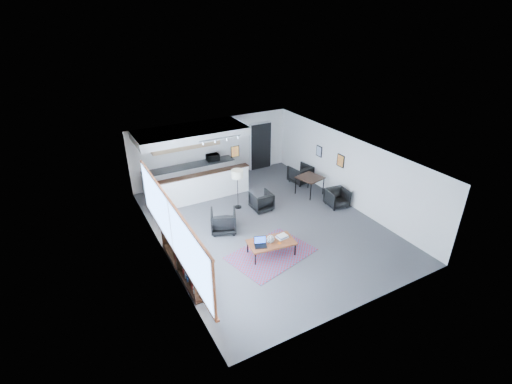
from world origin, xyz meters
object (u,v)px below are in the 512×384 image
book_stack (282,236)px  dining_chair_far (300,175)px  armchair_left (223,220)px  ceramic_pot (270,239)px  microwave (213,157)px  laptop (260,243)px  dining_chair_near (337,198)px  dining_table (310,179)px  floor_lamp (237,175)px  coffee_table (271,243)px  armchair_right (261,200)px

book_stack → dining_chair_far: bearing=48.8°
armchair_left → dining_chair_far: bearing=-133.3°
ceramic_pot → microwave: bearing=84.1°
laptop → dining_chair_near: 4.31m
laptop → book_stack: (0.77, 0.02, -0.03)m
book_stack → dining_chair_far: size_ratio=0.51×
book_stack → dining_chair_near: (3.30, 1.38, -0.18)m
dining_table → dining_chair_far: bearing=74.1°
ceramic_pot → floor_lamp: size_ratio=0.16×
coffee_table → armchair_left: armchair_left is taller
laptop → armchair_right: (1.49, 2.56, -0.16)m
armchair_left → dining_chair_near: armchair_left is taller
floor_lamp → dining_chair_near: floor_lamp is taller
dining_table → dining_chair_far: size_ratio=1.47×
ceramic_pot → dining_table: dining_table is taller
ceramic_pot → book_stack: bearing=6.4°
floor_lamp → dining_chair_far: 3.49m
laptop → microwave: size_ratio=0.86×
armchair_left → dining_chair_near: (4.42, -0.48, -0.10)m
ceramic_pot → dining_chair_near: size_ratio=0.38×
ceramic_pot → floor_lamp: bearing=81.5°
laptop → dining_table: (3.77, 2.71, 0.14)m
floor_lamp → microwave: floor_lamp is taller
coffee_table → armchair_right: (1.11, 2.57, -0.05)m
ceramic_pot → armchair_left: bearing=109.3°
dining_chair_far → ceramic_pot: bearing=37.1°
floor_lamp → armchair_right: bearing=-37.3°
floor_lamp → dining_chair_far: floor_lamp is taller
dining_chair_far → laptop: bearing=34.4°
laptop → dining_chair_far: 5.56m
floor_lamp → dining_chair_far: bearing=11.8°
coffee_table → microwave: bearing=92.3°
floor_lamp → dining_table: floor_lamp is taller
armchair_left → microwave: bearing=-85.0°
book_stack → laptop: bearing=-178.9°
ceramic_pot → armchair_right: bearing=65.9°
book_stack → dining_chair_near: 3.58m
armchair_left → floor_lamp: floor_lamp is taller
dining_chair_near → ceramic_pot: bearing=-153.0°
armchair_right → microwave: size_ratio=1.44×
ceramic_pot → floor_lamp: (0.47, 3.13, 0.74)m
armchair_left → armchair_right: (1.83, 0.69, -0.05)m
book_stack → dining_table: (3.00, 2.69, 0.17)m
book_stack → armchair_right: (0.72, 2.55, -0.13)m
coffee_table → armchair_left: 2.01m
microwave → dining_chair_near: bearing=-52.9°
ceramic_pot → armchair_left: armchair_left is taller
dining_chair_near → book_stack: bearing=-151.2°
dining_chair_near → coffee_table: bearing=-153.2°
coffee_table → floor_lamp: (0.41, 3.10, 0.89)m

